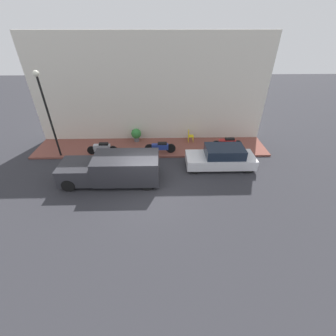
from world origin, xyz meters
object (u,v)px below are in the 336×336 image
object	(u,v)px
parked_car	(221,158)
motorcycle_red	(227,143)
potted_plant	(136,134)
streetlamp	(45,104)
motorcycle_blue	(160,147)
cafe_chair	(190,135)
delivery_van	(112,169)
scooter_silver	(102,148)

from	to	relation	value
parked_car	motorcycle_red	world-z (taller)	parked_car
potted_plant	streetlamp	bearing A→B (deg)	111.95
parked_car	motorcycle_blue	xyz separation A→B (m)	(1.60, 3.75, -0.09)
motorcycle_blue	potted_plant	distance (m)	2.52
motorcycle_red	cafe_chair	bearing A→B (deg)	63.54
parked_car	cafe_chair	xyz separation A→B (m)	(3.24, 1.59, -0.02)
delivery_van	motorcycle_red	size ratio (longest dim) A/B	2.53
delivery_van	cafe_chair	size ratio (longest dim) A/B	6.18
parked_car	potted_plant	distance (m)	6.48
motorcycle_blue	cafe_chair	world-z (taller)	cafe_chair
parked_car	scooter_silver	world-z (taller)	parked_car
scooter_silver	parked_car	bearing A→B (deg)	-101.18
streetlamp	potted_plant	size ratio (longest dim) A/B	5.49
parked_car	scooter_silver	size ratio (longest dim) A/B	2.07
parked_car	motorcycle_blue	size ratio (longest dim) A/B	2.00
streetlamp	cafe_chair	bearing A→B (deg)	-78.34
motorcycle_blue	potted_plant	xyz separation A→B (m)	(1.79, 1.77, 0.13)
motorcycle_blue	cafe_chair	bearing A→B (deg)	-52.77
parked_car	motorcycle_red	size ratio (longest dim) A/B	1.95
motorcycle_blue	cafe_chair	size ratio (longest dim) A/B	2.38
streetlamp	potted_plant	bearing A→B (deg)	-68.05
motorcycle_blue	delivery_van	bearing A→B (deg)	138.09
scooter_silver	cafe_chair	size ratio (longest dim) A/B	2.30
parked_car	cafe_chair	bearing A→B (deg)	26.09
parked_car	potted_plant	world-z (taller)	parked_car
motorcycle_blue	streetlamp	bearing A→B (deg)	91.53
motorcycle_red	cafe_chair	xyz separation A→B (m)	(1.22, 2.45, 0.04)
potted_plant	motorcycle_red	bearing A→B (deg)	-102.10
motorcycle_blue	parked_car	bearing A→B (deg)	-113.13
scooter_silver	cafe_chair	bearing A→B (deg)	-73.81
streetlamp	parked_car	bearing A→B (deg)	-97.80
motorcycle_red	cafe_chair	world-z (taller)	cafe_chair
delivery_van	streetlamp	world-z (taller)	streetlamp
motorcycle_red	streetlamp	xyz separation A→B (m)	(-0.60, 11.26, 2.99)
delivery_van	streetlamp	xyz separation A→B (m)	(2.77, 4.00, 2.74)
delivery_van	motorcycle_blue	xyz separation A→B (m)	(2.95, -2.65, -0.28)
motorcycle_blue	scooter_silver	bearing A→B (deg)	91.51
motorcycle_blue	motorcycle_red	distance (m)	4.63
potted_plant	delivery_van	bearing A→B (deg)	169.50
delivery_van	motorcycle_blue	bearing A→B (deg)	-41.91
parked_car	potted_plant	xyz separation A→B (m)	(3.39, 5.52, 0.04)
scooter_silver	potted_plant	size ratio (longest dim) A/B	2.08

